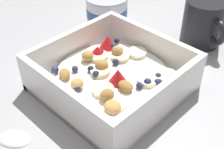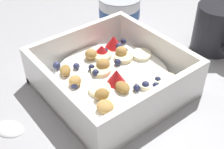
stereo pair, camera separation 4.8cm
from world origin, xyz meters
name	(u,v)px [view 1 (the left image)]	position (x,y,z in m)	size (l,w,h in m)	color
ground_plane	(119,90)	(0.00, 0.00, 0.00)	(2.40, 2.40, 0.00)	#9E9EA3
fruit_bowl	(112,78)	(0.00, 0.01, 0.02)	(0.21, 0.21, 0.07)	white
yogurt_cup	(107,12)	(0.14, 0.17, 0.04)	(0.09, 0.09, 0.07)	white
coffee_mug	(204,23)	(0.22, -0.02, 0.05)	(0.08, 0.10, 0.09)	black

